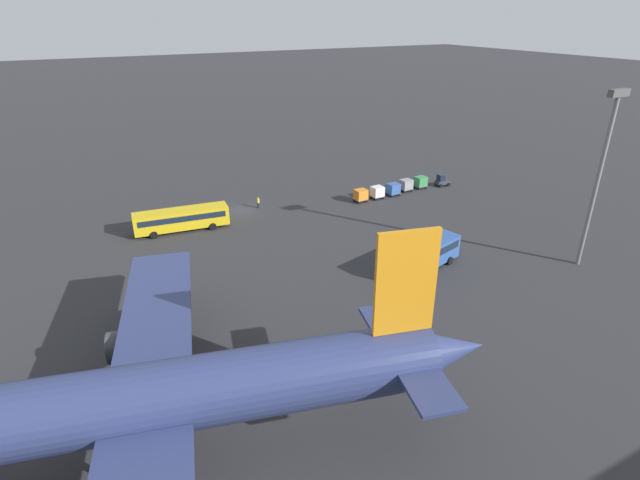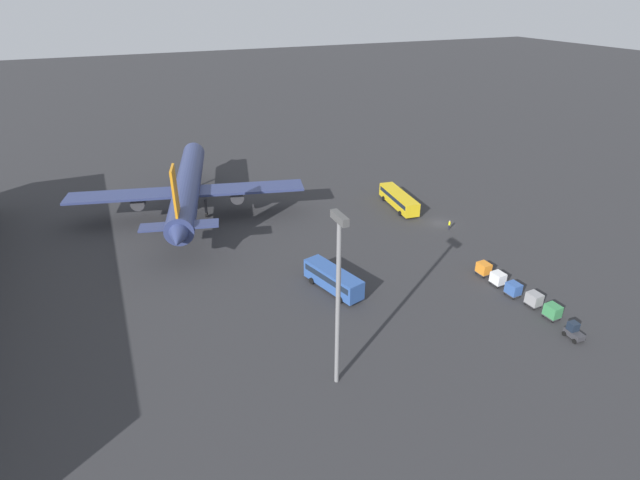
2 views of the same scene
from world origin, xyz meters
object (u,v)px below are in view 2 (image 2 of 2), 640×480
cargo_cart_grey (534,299)px  cargo_cart_green (553,311)px  cargo_cart_blue (513,289)px  shuttle_bus_far (333,278)px  cargo_cart_white (498,278)px  airplane (188,187)px  shuttle_bus_near (399,199)px  baggage_tug (574,331)px  worker_person (449,225)px  cargo_cart_orange (484,268)px

cargo_cart_grey → cargo_cart_green: bearing=-177.9°
cargo_cart_grey → cargo_cart_blue: (3.18, 0.76, 0.00)m
shuttle_bus_far → cargo_cart_white: (-8.71, -22.99, -0.76)m
airplane → shuttle_bus_near: size_ratio=3.81×
baggage_tug → cargo_cart_grey: size_ratio=1.17×
baggage_tug → cargo_cart_white: size_ratio=1.17×
worker_person → cargo_cart_green: size_ratio=0.83×
baggage_tug → cargo_cart_orange: (16.89, 0.16, 0.25)m
cargo_cart_blue → cargo_cart_orange: size_ratio=1.00×
cargo_cart_green → baggage_tug: bearing=170.3°
shuttle_bus_far → worker_person: 29.96m
cargo_cart_blue → cargo_cart_grey: bearing=-166.6°
worker_person → cargo_cart_blue: (-21.92, 5.23, 0.32)m
worker_person → baggage_tug: bearing=171.1°
cargo_cart_white → shuttle_bus_near: bearing=-3.9°
cargo_cart_grey → cargo_cart_blue: bearing=13.4°
worker_person → airplane: bearing=59.0°
baggage_tug → cargo_cart_green: baggage_tug is taller
airplane → cargo_cart_grey: size_ratio=23.84×
baggage_tug → cargo_cart_orange: size_ratio=1.17×
cargo_cart_grey → cargo_cart_orange: (9.55, 0.75, 0.00)m
shuttle_bus_near → shuttle_bus_far: shuttle_bus_far is taller
shuttle_bus_far → baggage_tug: bearing=-149.4°
baggage_tug → worker_person: baggage_tug is taller
worker_person → cargo_cart_orange: 16.40m
shuttle_bus_near → cargo_cart_white: bearing=-177.4°
cargo_cart_blue → shuttle_bus_near: bearing=-3.5°
airplane → cargo_cart_white: bearing=-126.0°
cargo_cart_blue → cargo_cart_white: bearing=-0.1°
cargo_cart_green → cargo_cart_blue: (6.37, 0.87, 0.00)m
cargo_cart_grey → cargo_cart_orange: size_ratio=1.00×
shuttle_bus_far → baggage_tug: (-22.42, -23.15, -1.01)m
shuttle_bus_far → shuttle_bus_near: bearing=-63.2°
cargo_cart_green → shuttle_bus_near: bearing=-1.7°
cargo_cart_grey → cargo_cart_white: (6.37, 0.76, 0.00)m
shuttle_bus_far → cargo_cart_blue: size_ratio=5.17×
cargo_cart_white → cargo_cart_grey: bearing=-173.2°
worker_person → cargo_cart_green: cargo_cart_green is taller
shuttle_bus_far → cargo_cart_orange: shuttle_bus_far is taller
shuttle_bus_near → cargo_cart_orange: (-28.16, 2.12, -0.64)m
shuttle_bus_near → shuttle_bus_far: bearing=138.5°
cargo_cart_grey → cargo_cart_orange: same height
shuttle_bus_far → worker_person: bearing=-85.7°
shuttle_bus_near → cargo_cart_blue: 34.60m
airplane → cargo_cart_green: size_ratio=23.84×
airplane → shuttle_bus_far: airplane is taller
airplane → baggage_tug: (-57.84, -37.18, -5.01)m
cargo_cart_white → cargo_cart_orange: (3.18, -0.00, 0.00)m
shuttle_bus_near → cargo_cart_grey: 37.74m
baggage_tug → worker_person: bearing=-6.3°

